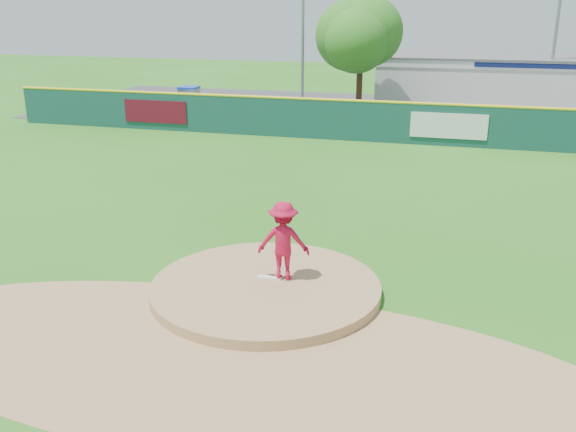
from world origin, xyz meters
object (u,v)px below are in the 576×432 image
(light_pole_left, at_px, (303,11))
(light_pole_right, at_px, (557,21))
(pitcher, at_px, (283,241))
(deciduous_tree, at_px, (361,39))
(van, at_px, (298,112))
(playground_slide, at_px, (189,100))
(pool_building_grp, at_px, (496,80))

(light_pole_left, relative_size, light_pole_right, 1.10)
(pitcher, distance_m, deciduous_tree, 24.92)
(van, relative_size, playground_slide, 1.47)
(light_pole_right, bearing_deg, pool_building_grp, 135.05)
(pitcher, xyz_separation_m, light_pole_left, (-6.33, 26.59, 4.83))
(van, distance_m, light_pole_right, 16.38)
(pitcher, xyz_separation_m, van, (-5.31, 21.59, -0.56))
(playground_slide, bearing_deg, pool_building_grp, 26.24)
(light_pole_right, bearing_deg, deciduous_tree, -160.02)
(pitcher, xyz_separation_m, light_pole_right, (8.67, 28.59, 4.33))
(van, height_order, pool_building_grp, pool_building_grp)
(deciduous_tree, bearing_deg, playground_slide, -169.09)
(pitcher, relative_size, light_pole_left, 0.18)
(playground_slide, height_order, deciduous_tree, deciduous_tree)
(pitcher, relative_size, deciduous_tree, 0.26)
(van, relative_size, light_pole_left, 0.41)
(pitcher, distance_m, playground_slide, 25.85)
(pitcher, relative_size, playground_slide, 0.63)
(pitcher, height_order, light_pole_left, light_pole_left)
(deciduous_tree, bearing_deg, light_pole_left, 153.43)
(pitcher, distance_m, light_pole_left, 27.75)
(van, xyz_separation_m, light_pole_left, (-1.02, 5.00, 5.40))
(deciduous_tree, xyz_separation_m, light_pole_right, (11.00, 4.00, 0.99))
(playground_slide, relative_size, light_pole_left, 0.28)
(pool_building_grp, bearing_deg, light_pole_left, -157.40)
(van, bearing_deg, pitcher, -158.48)
(van, xyz_separation_m, pool_building_grp, (10.98, 9.99, 1.01))
(van, bearing_deg, deciduous_tree, -37.19)
(pitcher, height_order, van, pitcher)
(pool_building_grp, height_order, light_pole_right, light_pole_right)
(van, relative_size, deciduous_tree, 0.62)
(deciduous_tree, distance_m, light_pole_right, 11.75)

